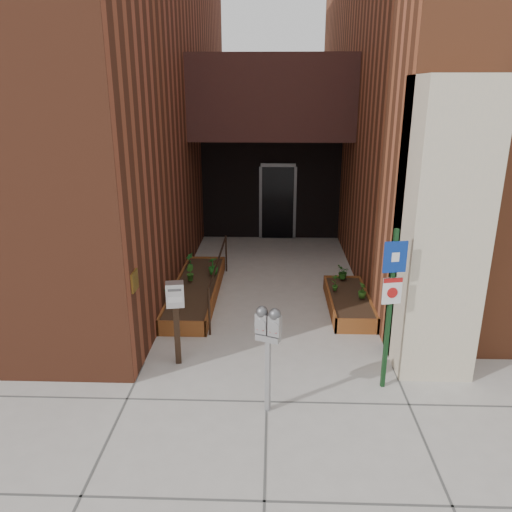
{
  "coord_description": "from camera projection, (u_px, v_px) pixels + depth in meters",
  "views": [
    {
      "loc": [
        0.06,
        -7.04,
        4.21
      ],
      "look_at": [
        -0.25,
        1.8,
        1.24
      ],
      "focal_mm": 35.0,
      "sensor_mm": 36.0,
      "label": 1
    }
  ],
  "objects": [
    {
      "name": "shrub_left_b",
      "position": [
        190.0,
        273.0,
        10.67
      ],
      "size": [
        0.26,
        0.26,
        0.34
      ],
      "primitive_type": "imported",
      "rotation": [
        0.0,
        0.0,
        2.21
      ],
      "color": "#285D1A",
      "rests_on": "planter_left"
    },
    {
      "name": "handrail",
      "position": [
        219.0,
        265.0,
        10.32
      ],
      "size": [
        0.04,
        3.34,
        0.9
      ],
      "color": "black",
      "rests_on": "ground"
    },
    {
      "name": "planter_right",
      "position": [
        349.0,
        303.0,
        10.0
      ],
      "size": [
        0.8,
        2.2,
        0.3
      ],
      "color": "brown",
      "rests_on": "ground"
    },
    {
      "name": "sign_post",
      "position": [
        391.0,
        294.0,
        6.95
      ],
      "size": [
        0.33,
        0.11,
        2.43
      ],
      "color": "#153A1A",
      "rests_on": "ground"
    },
    {
      "name": "shrub_left_c",
      "position": [
        213.0,
        266.0,
        11.02
      ],
      "size": [
        0.31,
        0.31,
        0.39
      ],
      "primitive_type": "imported",
      "rotation": [
        0.0,
        0.0,
        3.95
      ],
      "color": "#1C631D",
      "rests_on": "planter_left"
    },
    {
      "name": "ground",
      "position": [
        268.0,
        365.0,
        8.01
      ],
      "size": [
        80.0,
        80.0,
        0.0
      ],
      "primitive_type": "plane",
      "color": "#9E9991",
      "rests_on": "ground"
    },
    {
      "name": "shrub_right_a",
      "position": [
        362.0,
        290.0,
        9.78
      ],
      "size": [
        0.22,
        0.22,
        0.31
      ],
      "primitive_type": "imported",
      "rotation": [
        0.0,
        0.0,
        1.22
      ],
      "color": "#2A5E1B",
      "rests_on": "planter_right"
    },
    {
      "name": "planter_left",
      "position": [
        196.0,
        291.0,
        10.58
      ],
      "size": [
        0.9,
        3.6,
        0.3
      ],
      "color": "brown",
      "rests_on": "ground"
    },
    {
      "name": "parking_meter",
      "position": [
        268.0,
        332.0,
        6.51
      ],
      "size": [
        0.36,
        0.24,
        1.55
      ],
      "color": "#9A999C",
      "rests_on": "ground"
    },
    {
      "name": "shrub_left_a",
      "position": [
        173.0,
        292.0,
        9.59
      ],
      "size": [
        0.47,
        0.47,
        0.39
      ],
      "primitive_type": "imported",
      "rotation": [
        0.0,
        0.0,
        0.43
      ],
      "color": "#255016",
      "rests_on": "planter_left"
    },
    {
      "name": "payment_dropbox",
      "position": [
        176.0,
        306.0,
        7.76
      ],
      "size": [
        0.31,
        0.25,
        1.39
      ],
      "color": "black",
      "rests_on": "ground"
    },
    {
      "name": "shrub_right_b",
      "position": [
        336.0,
        282.0,
        10.12
      ],
      "size": [
        0.21,
        0.21,
        0.36
      ],
      "primitive_type": "imported",
      "rotation": [
        0.0,
        0.0,
        3.04
      ],
      "color": "#255E1A",
      "rests_on": "planter_right"
    },
    {
      "name": "architecture",
      "position": [
        265.0,
        57.0,
        12.96
      ],
      "size": [
        20.0,
        14.6,
        10.0
      ],
      "color": "brown",
      "rests_on": "ground"
    },
    {
      "name": "shrub_right_c",
      "position": [
        343.0,
        272.0,
        10.75
      ],
      "size": [
        0.33,
        0.33,
        0.31
      ],
      "primitive_type": "imported",
      "rotation": [
        0.0,
        0.0,
        4.49
      ],
      "color": "#1F5317",
      "rests_on": "planter_right"
    },
    {
      "name": "shrub_left_d",
      "position": [
        190.0,
        261.0,
        11.33
      ],
      "size": [
        0.28,
        0.28,
        0.37
      ],
      "primitive_type": "imported",
      "rotation": [
        0.0,
        0.0,
        5.38
      ],
      "color": "#1C6220",
      "rests_on": "planter_left"
    }
  ]
}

